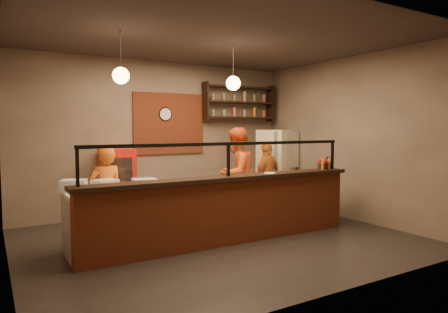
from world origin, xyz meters
TOP-DOWN VIEW (x-y plane):
  - floor at (0.00, 0.00)m, footprint 6.00×6.00m
  - ceiling at (0.00, 0.00)m, footprint 6.00×6.00m
  - wall_back at (0.00, 2.50)m, footprint 6.00×0.00m
  - wall_left at (-3.00, 0.00)m, footprint 0.00×5.00m
  - wall_right at (3.00, 0.00)m, footprint 0.00×5.00m
  - wall_front at (0.00, -2.50)m, footprint 6.00×0.00m
  - brick_patch at (0.20, 2.47)m, footprint 1.60×0.04m
  - service_counter at (0.00, -0.30)m, footprint 4.60×0.25m
  - counter_ledge at (0.00, -0.30)m, footprint 4.70×0.37m
  - worktop_cabinet at (0.00, 0.20)m, footprint 4.60×0.75m
  - worktop at (0.00, 0.20)m, footprint 4.60×0.75m
  - sneeze_guard at (0.00, -0.30)m, footprint 4.50×0.05m
  - wall_shelving at (1.90, 2.32)m, footprint 1.84×0.28m
  - wall_clock at (0.10, 2.46)m, footprint 0.30×0.04m
  - pendant_left at (-1.50, 0.20)m, footprint 0.24×0.24m
  - pendant_right at (0.40, 0.20)m, footprint 0.24×0.24m
  - cook_left at (-1.59, 0.83)m, footprint 0.60×0.44m
  - cook_mid at (0.97, 0.99)m, footprint 1.07×0.96m
  - cook_right at (2.00, 1.36)m, footprint 0.95×0.64m
  - fridge at (2.60, 1.80)m, footprint 0.93×0.90m
  - red_cooler at (-1.03, 2.15)m, footprint 0.62×0.57m
  - pizza_dough at (1.08, 0.11)m, footprint 0.67×0.67m
  - prep_tub_a at (-1.74, 0.25)m, footprint 0.39×0.36m
  - prep_tub_b at (-2.15, 0.40)m, footprint 0.41×0.38m
  - prep_tub_c at (-1.25, -0.02)m, footprint 0.38×0.32m
  - rolling_pin at (-0.46, 0.19)m, footprint 0.30×0.25m
  - condiment_caddy at (2.06, -0.25)m, footprint 0.23×0.20m
  - pepper_mill at (2.16, -0.24)m, footprint 0.05×0.05m
  - small_plate at (0.78, -0.33)m, footprint 0.22×0.22m

SIDE VIEW (x-z plane):
  - floor at x=0.00m, z-range 0.00..0.00m
  - worktop_cabinet at x=0.00m, z-range 0.00..0.85m
  - service_counter at x=0.00m, z-range 0.00..1.00m
  - red_cooler at x=-1.03m, z-range 0.00..1.40m
  - cook_right at x=2.00m, z-range 0.00..1.50m
  - cook_left at x=-1.59m, z-range 0.00..1.51m
  - worktop at x=0.00m, z-range 0.85..0.90m
  - fridge at x=2.60m, z-range 0.00..1.76m
  - pizza_dough at x=1.08m, z-range 0.90..0.91m
  - cook_mid at x=0.97m, z-range 0.00..1.81m
  - rolling_pin at x=-0.46m, z-range 0.90..0.96m
  - prep_tub_a at x=-1.74m, z-range 0.90..1.06m
  - prep_tub_b at x=-2.15m, z-range 0.90..1.07m
  - prep_tub_c at x=-1.25m, z-range 0.90..1.07m
  - counter_ledge at x=0.00m, z-range 1.00..1.06m
  - small_plate at x=0.78m, z-range 1.06..1.07m
  - condiment_caddy at x=2.06m, z-range 1.06..1.17m
  - pepper_mill at x=2.16m, z-range 1.06..1.28m
  - sneeze_guard at x=0.00m, z-range 1.11..1.63m
  - wall_back at x=0.00m, z-range -1.40..4.60m
  - wall_left at x=-3.00m, z-range -0.90..4.10m
  - wall_right at x=3.00m, z-range -0.90..4.10m
  - wall_front at x=0.00m, z-range -1.40..4.60m
  - brick_patch at x=0.20m, z-range 1.25..2.55m
  - wall_clock at x=0.10m, z-range 1.95..2.25m
  - wall_shelving at x=1.90m, z-range 1.98..2.83m
  - pendant_left at x=-1.50m, z-range 2.17..2.94m
  - pendant_right at x=0.40m, z-range 2.17..2.94m
  - ceiling at x=0.00m, z-range 3.20..3.20m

